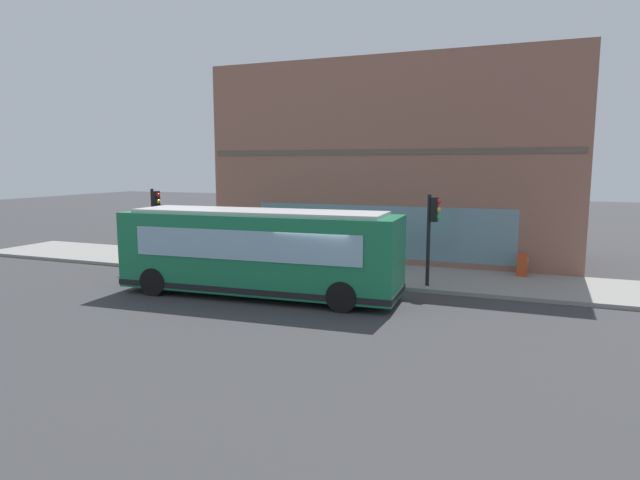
{
  "coord_description": "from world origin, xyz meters",
  "views": [
    {
      "loc": [
        -16.63,
        -6.39,
        4.64
      ],
      "look_at": [
        2.46,
        1.08,
        1.77
      ],
      "focal_mm": 30.15,
      "sensor_mm": 36.0,
      "label": 1
    }
  ],
  "objects_px": {
    "traffic_light_down_block": "(155,212)",
    "fire_hydrant": "(318,262)",
    "city_bus_nearside": "(258,253)",
    "pedestrian_by_light_pole": "(235,248)",
    "newspaper_vending_box": "(522,265)",
    "pedestrian_walking_along_curb": "(227,240)",
    "traffic_light_near_corner": "(432,223)",
    "pedestrian_near_building_entrance": "(293,250)"
  },
  "relations": [
    {
      "from": "traffic_light_down_block",
      "to": "newspaper_vending_box",
      "type": "distance_m",
      "value": 15.95
    },
    {
      "from": "fire_hydrant",
      "to": "pedestrian_by_light_pole",
      "type": "bearing_deg",
      "value": 109.55
    },
    {
      "from": "traffic_light_near_corner",
      "to": "traffic_light_down_block",
      "type": "xyz_separation_m",
      "value": [
        -0.21,
        12.31,
        0.01
      ]
    },
    {
      "from": "pedestrian_near_building_entrance",
      "to": "traffic_light_down_block",
      "type": "bearing_deg",
      "value": 98.31
    },
    {
      "from": "traffic_light_down_block",
      "to": "pedestrian_by_light_pole",
      "type": "relative_size",
      "value": 2.05
    },
    {
      "from": "traffic_light_near_corner",
      "to": "newspaper_vending_box",
      "type": "distance_m",
      "value": 4.88
    },
    {
      "from": "traffic_light_near_corner",
      "to": "newspaper_vending_box",
      "type": "relative_size",
      "value": 3.8
    },
    {
      "from": "fire_hydrant",
      "to": "pedestrian_by_light_pole",
      "type": "relative_size",
      "value": 0.44
    },
    {
      "from": "pedestrian_near_building_entrance",
      "to": "newspaper_vending_box",
      "type": "distance_m",
      "value": 9.44
    },
    {
      "from": "pedestrian_walking_along_curb",
      "to": "fire_hydrant",
      "type": "bearing_deg",
      "value": -99.53
    },
    {
      "from": "pedestrian_by_light_pole",
      "to": "newspaper_vending_box",
      "type": "height_order",
      "value": "pedestrian_by_light_pole"
    },
    {
      "from": "city_bus_nearside",
      "to": "pedestrian_near_building_entrance",
      "type": "height_order",
      "value": "city_bus_nearside"
    },
    {
      "from": "pedestrian_walking_along_curb",
      "to": "pedestrian_near_building_entrance",
      "type": "xyz_separation_m",
      "value": [
        -1.41,
        -4.11,
        -0.04
      ]
    },
    {
      "from": "traffic_light_near_corner",
      "to": "traffic_light_down_block",
      "type": "distance_m",
      "value": 12.31
    },
    {
      "from": "city_bus_nearside",
      "to": "pedestrian_by_light_pole",
      "type": "bearing_deg",
      "value": 41.41
    },
    {
      "from": "pedestrian_by_light_pole",
      "to": "newspaper_vending_box",
      "type": "distance_m",
      "value": 12.01
    },
    {
      "from": "traffic_light_near_corner",
      "to": "pedestrian_by_light_pole",
      "type": "distance_m",
      "value": 8.55
    },
    {
      "from": "traffic_light_down_block",
      "to": "newspaper_vending_box",
      "type": "xyz_separation_m",
      "value": [
        3.4,
        -15.46,
        -1.94
      ]
    },
    {
      "from": "traffic_light_down_block",
      "to": "fire_hydrant",
      "type": "height_order",
      "value": "traffic_light_down_block"
    },
    {
      "from": "pedestrian_by_light_pole",
      "to": "city_bus_nearside",
      "type": "bearing_deg",
      "value": -138.59
    },
    {
      "from": "city_bus_nearside",
      "to": "traffic_light_down_block",
      "type": "bearing_deg",
      "value": 66.36
    },
    {
      "from": "traffic_light_near_corner",
      "to": "newspaper_vending_box",
      "type": "xyz_separation_m",
      "value": [
        3.19,
        -3.16,
        -1.93
      ]
    },
    {
      "from": "traffic_light_down_block",
      "to": "fire_hydrant",
      "type": "relative_size",
      "value": 4.64
    },
    {
      "from": "fire_hydrant",
      "to": "city_bus_nearside",
      "type": "bearing_deg",
      "value": 173.51
    },
    {
      "from": "traffic_light_down_block",
      "to": "pedestrian_near_building_entrance",
      "type": "xyz_separation_m",
      "value": [
        0.93,
        -6.36,
        -1.48
      ]
    },
    {
      "from": "pedestrian_near_building_entrance",
      "to": "traffic_light_near_corner",
      "type": "bearing_deg",
      "value": -96.93
    },
    {
      "from": "traffic_light_near_corner",
      "to": "newspaper_vending_box",
      "type": "bearing_deg",
      "value": -44.69
    },
    {
      "from": "fire_hydrant",
      "to": "pedestrian_walking_along_curb",
      "type": "distance_m",
      "value": 5.1
    },
    {
      "from": "pedestrian_near_building_entrance",
      "to": "newspaper_vending_box",
      "type": "bearing_deg",
      "value": -74.84
    },
    {
      "from": "traffic_light_down_block",
      "to": "city_bus_nearside",
      "type": "bearing_deg",
      "value": -113.64
    },
    {
      "from": "pedestrian_walking_along_curb",
      "to": "newspaper_vending_box",
      "type": "height_order",
      "value": "pedestrian_walking_along_curb"
    },
    {
      "from": "traffic_light_near_corner",
      "to": "pedestrian_near_building_entrance",
      "type": "xyz_separation_m",
      "value": [
        0.72,
        5.95,
        -1.47
      ]
    },
    {
      "from": "city_bus_nearside",
      "to": "fire_hydrant",
      "type": "distance_m",
      "value": 4.6
    },
    {
      "from": "city_bus_nearside",
      "to": "pedestrian_by_light_pole",
      "type": "height_order",
      "value": "city_bus_nearside"
    },
    {
      "from": "city_bus_nearside",
      "to": "traffic_light_near_corner",
      "type": "relative_size",
      "value": 2.97
    },
    {
      "from": "traffic_light_near_corner",
      "to": "pedestrian_by_light_pole",
      "type": "xyz_separation_m",
      "value": [
        0.1,
        8.43,
        -1.42
      ]
    },
    {
      "from": "traffic_light_down_block",
      "to": "pedestrian_walking_along_curb",
      "type": "bearing_deg",
      "value": -43.88
    },
    {
      "from": "pedestrian_walking_along_curb",
      "to": "pedestrian_near_building_entrance",
      "type": "height_order",
      "value": "pedestrian_walking_along_curb"
    },
    {
      "from": "newspaper_vending_box",
      "to": "pedestrian_walking_along_curb",
      "type": "bearing_deg",
      "value": 94.56
    },
    {
      "from": "traffic_light_near_corner",
      "to": "pedestrian_near_building_entrance",
      "type": "relative_size",
      "value": 2.14
    },
    {
      "from": "traffic_light_down_block",
      "to": "fire_hydrant",
      "type": "distance_m",
      "value": 7.68
    },
    {
      "from": "pedestrian_walking_along_curb",
      "to": "traffic_light_near_corner",
      "type": "bearing_deg",
      "value": -101.99
    }
  ]
}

